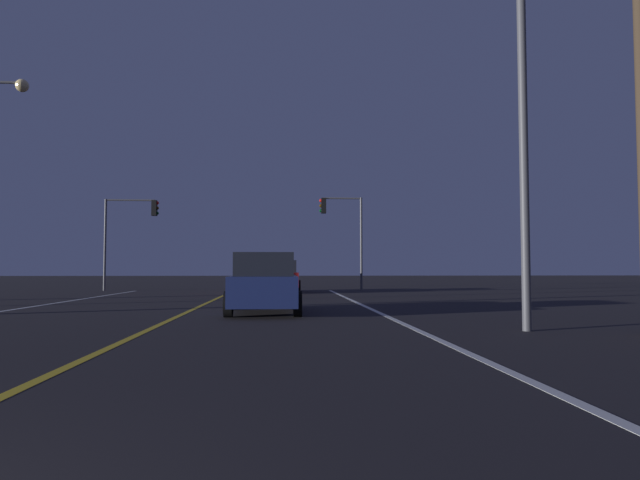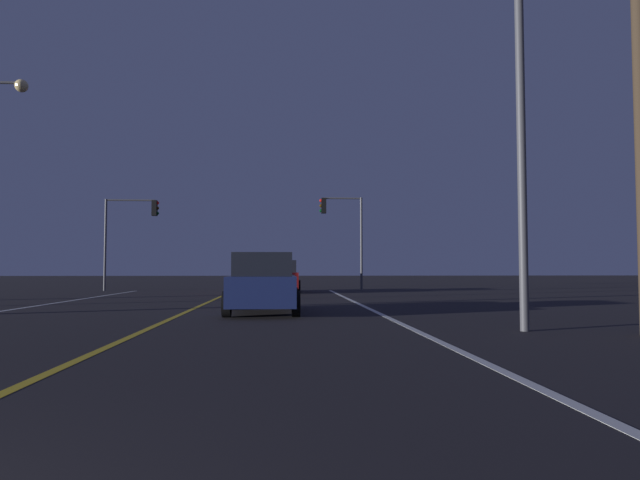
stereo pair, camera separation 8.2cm
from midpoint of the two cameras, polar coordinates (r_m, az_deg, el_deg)
name	(u,v)px [view 2 (the right image)]	position (r m, az deg, el deg)	size (l,w,h in m)	color
lane_edge_right	(391,319)	(14.35, 7.38, -7.91)	(0.16, 37.12, 0.01)	silver
lane_center_divider	(167,320)	(14.36, -15.00, -7.84)	(0.16, 37.12, 0.01)	gold
car_ahead_far	(281,277)	(30.17, -3.91, -3.74)	(2.02, 4.30, 1.70)	black
car_lead_same_lane	(263,284)	(16.15, -5.60, -4.46)	(2.02, 4.30, 1.70)	black
traffic_light_near_right	(342,222)	(33.39, 2.28, 1.86)	(2.56, 0.36, 5.48)	#4C4C51
traffic_light_near_left	(132,223)	(34.33, -18.43, 1.68)	(3.09, 0.36, 5.27)	#4C4C51
street_lamp_right_near	(498,83)	(12.62, 17.71, 14.90)	(2.13, 0.44, 8.03)	#4C4C51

